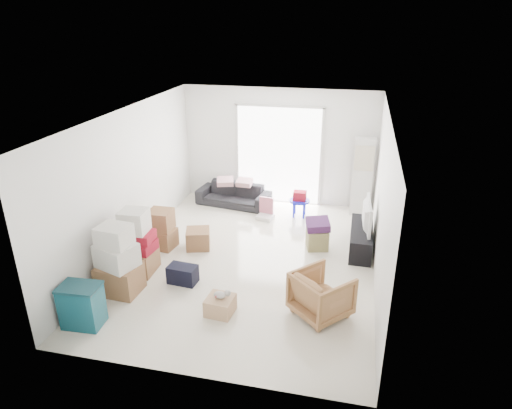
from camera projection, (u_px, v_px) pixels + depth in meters
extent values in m
cube|color=silver|center=(249.00, 266.00, 8.48)|extent=(4.50, 6.00, 0.24)
cube|color=white|center=(248.00, 107.00, 7.34)|extent=(4.50, 6.00, 0.24)
cube|color=white|center=(280.00, 145.00, 10.71)|extent=(4.50, 0.24, 2.70)
cube|color=white|center=(182.00, 290.00, 5.10)|extent=(4.50, 0.24, 2.70)
cube|color=white|center=(123.00, 182.00, 8.39)|extent=(0.24, 6.00, 2.70)
cube|color=white|center=(389.00, 204.00, 7.42)|extent=(0.24, 6.00, 2.70)
cube|color=white|center=(278.00, 155.00, 10.66)|extent=(2.00, 0.01, 2.30)
cube|color=silver|center=(237.00, 153.00, 10.86)|extent=(0.06, 0.04, 2.30)
cube|color=silver|center=(321.00, 158.00, 10.45)|extent=(0.06, 0.04, 2.30)
cube|color=silver|center=(279.00, 106.00, 10.21)|extent=(2.10, 0.04, 0.06)
cube|color=silver|center=(362.00, 177.00, 10.08)|extent=(0.45, 0.30, 1.75)
cube|color=black|center=(361.00, 239.00, 8.74)|extent=(0.41, 1.35, 0.45)
imported|color=black|center=(362.00, 225.00, 8.63)|extent=(0.60, 0.99, 0.13)
imported|color=black|center=(234.00, 191.00, 10.75)|extent=(1.77, 0.75, 0.67)
cube|color=#C18D96|center=(225.00, 176.00, 10.59)|extent=(0.43, 0.38, 0.11)
cube|color=#C18D96|center=(244.00, 176.00, 10.54)|extent=(0.37, 0.31, 0.12)
imported|color=#AE774D|center=(322.00, 292.00, 6.77)|extent=(1.03, 1.02, 0.77)
cube|color=#0F4A59|center=(84.00, 315.00, 6.63)|extent=(0.57, 0.42, 0.31)
cube|color=#0F4A59|center=(80.00, 298.00, 6.51)|extent=(0.57, 0.42, 0.31)
cube|color=#0C333D|center=(79.00, 287.00, 6.44)|extent=(0.60, 0.43, 0.04)
cube|color=olive|center=(120.00, 279.00, 7.39)|extent=(0.67, 0.57, 0.48)
cube|color=white|center=(117.00, 255.00, 7.23)|extent=(0.71, 0.65, 0.38)
cube|color=white|center=(114.00, 236.00, 7.09)|extent=(0.53, 0.48, 0.32)
cube|color=olive|center=(139.00, 260.00, 8.00)|extent=(0.58, 0.58, 0.42)
cube|color=red|center=(137.00, 245.00, 7.89)|extent=(0.67, 0.48, 0.19)
cube|color=red|center=(136.00, 236.00, 7.82)|extent=(0.61, 0.40, 0.17)
cube|color=white|center=(134.00, 221.00, 7.71)|extent=(0.46, 0.44, 0.40)
cube|color=olive|center=(162.00, 238.00, 8.85)|extent=(0.57, 0.49, 0.37)
cube|color=olive|center=(160.00, 220.00, 8.70)|extent=(0.44, 0.44, 0.40)
cube|color=olive|center=(198.00, 239.00, 8.83)|extent=(0.55, 0.55, 0.37)
cube|color=black|center=(183.00, 274.00, 7.68)|extent=(0.51, 0.33, 0.31)
cube|color=#948F56|center=(317.00, 239.00, 8.81)|extent=(0.48, 0.48, 0.39)
cube|color=#472153|center=(318.00, 226.00, 8.70)|extent=(0.52, 0.52, 0.14)
cylinder|color=#0F15CD|center=(300.00, 201.00, 10.13)|extent=(0.45, 0.45, 0.04)
cylinder|color=#0F15CD|center=(305.00, 207.00, 10.28)|extent=(0.04, 0.04, 0.35)
cylinder|color=#0F15CD|center=(295.00, 206.00, 10.33)|extent=(0.04, 0.04, 0.35)
cylinder|color=#0F15CD|center=(293.00, 210.00, 10.12)|extent=(0.04, 0.04, 0.35)
cylinder|color=#0F15CD|center=(304.00, 211.00, 10.08)|extent=(0.04, 0.04, 0.35)
cube|color=red|center=(300.00, 196.00, 10.08)|extent=(0.28, 0.22, 0.20)
cube|color=silver|center=(265.00, 217.00, 10.11)|extent=(0.40, 0.36, 0.09)
cube|color=#C3617A|center=(266.00, 205.00, 10.13)|extent=(0.33, 0.11, 0.38)
cube|color=tan|center=(220.00, 305.00, 6.90)|extent=(0.44, 0.44, 0.27)
ellipsoid|color=#B2ADA8|center=(220.00, 295.00, 6.83)|extent=(0.19, 0.13, 0.10)
cube|color=#AE2128|center=(220.00, 295.00, 6.83)|extent=(0.15, 0.13, 0.03)
sphere|color=#B2ADA8|center=(228.00, 293.00, 6.82)|extent=(0.10, 0.10, 0.10)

